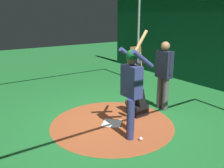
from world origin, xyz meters
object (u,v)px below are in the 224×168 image
object	(u,v)px
home_plate	(112,123)
batter	(132,85)
umpire	(164,72)
catcher	(136,102)
bat_rack	(138,59)
baseball_0	(141,139)

from	to	relation	value
home_plate	batter	world-z (taller)	batter
umpire	catcher	bearing A→B (deg)	-4.63
catcher	bat_rack	distance (m)	5.18
umpire	baseball_0	bearing A→B (deg)	31.57
umpire	bat_rack	bearing A→B (deg)	-122.82
batter	catcher	size ratio (longest dim) A/B	2.32
bat_rack	baseball_0	bearing A→B (deg)	50.04
home_plate	catcher	bearing A→B (deg)	-174.57
bat_rack	catcher	bearing A→B (deg)	49.01
batter	baseball_0	bearing A→B (deg)	90.21
batter	catcher	bearing A→B (deg)	-136.08
baseball_0	bat_rack	bearing A→B (deg)	-129.96
umpire	baseball_0	distance (m)	2.09
home_plate	umpire	size ratio (longest dim) A/B	0.24
umpire	batter	bearing A→B (deg)	22.46
catcher	umpire	bearing A→B (deg)	175.37
batter	umpire	world-z (taller)	batter
umpire	baseball_0	size ratio (longest dim) A/B	23.98
home_plate	umpire	world-z (taller)	umpire
home_plate	batter	distance (m)	1.26
catcher	umpire	distance (m)	1.06
batter	home_plate	bearing A→B (deg)	-87.47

